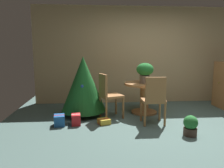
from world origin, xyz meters
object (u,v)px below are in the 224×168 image
object	(u,v)px
wooden_chair_near	(154,98)
gift_box_gold	(104,121)
potted_plant	(190,125)
gift_box_red	(76,119)
flower_vase	(145,71)
gift_box_blue	(59,120)
holiday_tree	(83,84)
round_dining_table	(144,93)
wooden_chair_left	(108,94)

from	to	relation	value
wooden_chair_near	gift_box_gold	xyz separation A→B (m)	(-0.96, 0.11, -0.48)
gift_box_gold	potted_plant	xyz separation A→B (m)	(1.44, -0.70, 0.12)
gift_box_red	potted_plant	world-z (taller)	potted_plant
flower_vase	wooden_chair_near	size ratio (longest dim) A/B	0.48
flower_vase	gift_box_blue	world-z (taller)	flower_vase
gift_box_blue	gift_box_gold	bearing A→B (deg)	1.56
holiday_tree	gift_box_red	xyz separation A→B (m)	(-0.12, -0.66, -0.60)
flower_vase	holiday_tree	world-z (taller)	holiday_tree
round_dining_table	wooden_chair_near	world-z (taller)	wooden_chair_near
gift_box_red	wooden_chair_near	bearing A→B (deg)	-3.89
wooden_chair_left	gift_box_red	size ratio (longest dim) A/B	4.03
gift_box_blue	potted_plant	size ratio (longest dim) A/B	0.79
potted_plant	holiday_tree	bearing A→B (deg)	143.98
gift_box_red	gift_box_gold	size ratio (longest dim) A/B	0.86
round_dining_table	wooden_chair_near	distance (m)	0.81
holiday_tree	potted_plant	world-z (taller)	holiday_tree
flower_vase	holiday_tree	distance (m)	1.39
gift_box_blue	gift_box_gold	distance (m)	0.86
holiday_tree	gift_box_red	bearing A→B (deg)	-100.58
round_dining_table	flower_vase	xyz separation A→B (m)	(-0.02, -0.06, 0.51)
flower_vase	potted_plant	size ratio (longest dim) A/B	1.30
gift_box_red	wooden_chair_left	bearing A→B (deg)	31.31
flower_vase	wooden_chair_near	world-z (taller)	flower_vase
round_dining_table	potted_plant	bearing A→B (deg)	-71.23
wooden_chair_near	gift_box_blue	distance (m)	1.87
round_dining_table	gift_box_red	world-z (taller)	round_dining_table
flower_vase	holiday_tree	size ratio (longest dim) A/B	0.35
flower_vase	gift_box_blue	size ratio (longest dim) A/B	1.64
wooden_chair_left	flower_vase	bearing A→B (deg)	16.58
wooden_chair_left	wooden_chair_near	bearing A→B (deg)	-30.27
wooden_chair_near	flower_vase	bearing A→B (deg)	91.27
round_dining_table	holiday_tree	world-z (taller)	holiday_tree
holiday_tree	gift_box_blue	distance (m)	1.00
wooden_chair_near	gift_box_red	size ratio (longest dim) A/B	4.00
round_dining_table	gift_box_gold	size ratio (longest dim) A/B	3.39
gift_box_gold	round_dining_table	bearing A→B (deg)	36.00
holiday_tree	potted_plant	distance (m)	2.36
flower_vase	potted_plant	bearing A→B (deg)	-69.80
gift_box_red	gift_box_gold	world-z (taller)	gift_box_red
wooden_chair_near	gift_box_gold	size ratio (longest dim) A/B	3.45
wooden_chair_left	holiday_tree	size ratio (longest dim) A/B	0.73
flower_vase	gift_box_gold	distance (m)	1.47
wooden_chair_left	potted_plant	bearing A→B (deg)	-39.35
gift_box_blue	wooden_chair_near	bearing A→B (deg)	-2.76
wooden_chair_near	gift_box_red	distance (m)	1.57
holiday_tree	potted_plant	size ratio (longest dim) A/B	3.76
potted_plant	wooden_chair_near	bearing A→B (deg)	128.81
gift_box_red	gift_box_gold	xyz separation A→B (m)	(0.54, 0.01, -0.05)
wooden_chair_left	gift_box_red	bearing A→B (deg)	-148.69
holiday_tree	wooden_chair_near	bearing A→B (deg)	-28.78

